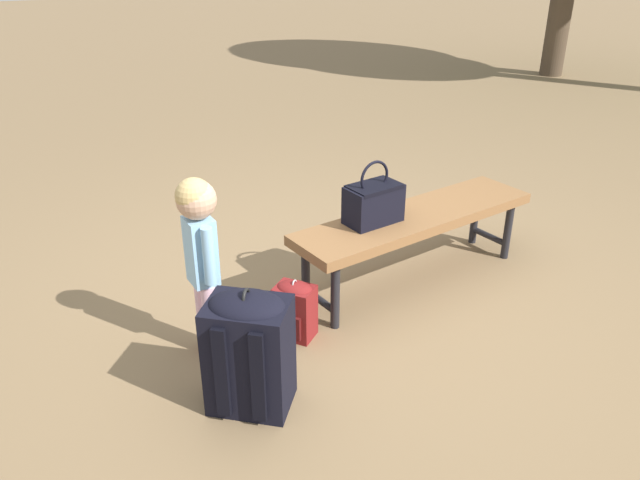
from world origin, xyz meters
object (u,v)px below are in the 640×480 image
(park_bench, at_px, (416,222))
(backpack_large, at_px, (249,348))
(backpack_small, at_px, (295,308))
(handbag, at_px, (374,202))
(child_standing, at_px, (200,240))

(park_bench, relative_size, backpack_large, 2.73)
(backpack_small, bearing_deg, handbag, -154.54)
(backpack_large, bearing_deg, park_bench, -149.96)
(handbag, distance_m, backpack_large, 1.21)
(handbag, relative_size, child_standing, 0.39)
(backpack_large, bearing_deg, backpack_small, -130.60)
(backpack_large, height_order, backpack_small, backpack_large)
(handbag, height_order, backpack_small, handbag)
(backpack_large, xyz_separation_m, backpack_small, (-0.36, -0.42, -0.13))
(park_bench, distance_m, backpack_small, 0.95)
(park_bench, xyz_separation_m, backpack_large, (1.24, 0.72, -0.09))
(child_standing, relative_size, backpack_small, 2.77)
(handbag, bearing_deg, child_standing, 12.17)
(park_bench, relative_size, handbag, 4.48)
(handbag, xyz_separation_m, child_standing, (1.03, 0.22, 0.05))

